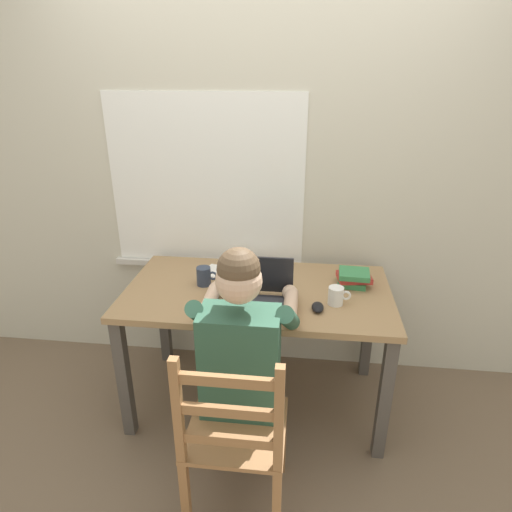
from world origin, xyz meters
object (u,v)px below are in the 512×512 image
Objects in this scene: seated_person at (244,352)px; book_stack_main at (353,278)px; wooden_chair at (235,436)px; laptop at (260,294)px; computer_mouse at (318,307)px; desk at (258,305)px; coffee_mug_white at (336,296)px; coffee_mug_dark at (204,276)px.

book_stack_main is (0.53, 0.57, 0.13)m from seated_person.
laptop is at bearing 86.22° from wooden_chair.
wooden_chair reaches higher than computer_mouse.
laptop is at bearing -152.35° from book_stack_main.
desk is 7.36× the size of book_stack_main.
wooden_chair reaches higher than coffee_mug_white.
coffee_mug_dark is 0.83m from book_stack_main.
book_stack_main reaches higher than computer_mouse.
laptop reaches higher than desk.
seated_person reaches higher than desk.
coffee_mug_white reaches higher than computer_mouse.
desk is 0.39m from computer_mouse.
coffee_mug_white is (0.09, 0.07, 0.03)m from computer_mouse.
seated_person is (-0.01, -0.46, 0.02)m from desk.
seated_person is 0.44m from computer_mouse.
wooden_chair is at bearing -93.78° from laptop.
computer_mouse is 0.12m from coffee_mug_white.
seated_person is 0.57m from coffee_mug_white.
coffee_mug_dark reaches higher than book_stack_main.
coffee_mug_white is (0.43, 0.63, 0.35)m from wooden_chair.
wooden_chair is at bearing -121.90° from book_stack_main.
coffee_mug_white is at bearing -10.63° from coffee_mug_dark.
computer_mouse is at bearing 39.66° from seated_person.
wooden_chair is 0.89m from coffee_mug_dark.
seated_person is at bearing -59.19° from coffee_mug_dark.
seated_person is 0.79m from book_stack_main.
book_stack_main is (0.52, 0.11, 0.14)m from desk.
laptop is 0.56m from book_stack_main.
coffee_mug_dark reaches higher than desk.
coffee_mug_white is (0.42, -0.11, 0.14)m from desk.
laptop reaches higher than coffee_mug_white.
computer_mouse is 0.36m from book_stack_main.
wooden_chair is 0.70m from laptop.
laptop is 0.30m from computer_mouse.
seated_person reaches higher than coffee_mug_white.
desk is 0.77m from wooden_chair.
computer_mouse is 0.86× the size of coffee_mug_white.
wooden_chair is 2.81× the size of laptop.
coffee_mug_dark reaches higher than computer_mouse.
coffee_mug_dark is at bearing 161.43° from computer_mouse.
wooden_chair is 4.73× the size of book_stack_main.
coffee_mug_white reaches higher than book_stack_main.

